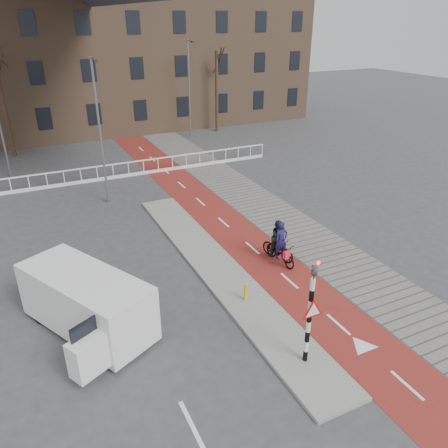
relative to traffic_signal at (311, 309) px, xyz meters
name	(u,v)px	position (x,y,z in m)	size (l,w,h in m)	color
ground	(285,320)	(0.60, 2.02, -1.99)	(120.00, 120.00, 0.00)	#38383A
bike_lane	(208,208)	(2.10, 12.02, -1.98)	(2.50, 60.00, 0.01)	maroon
sidewalk	(253,200)	(4.90, 12.02, -1.98)	(3.00, 60.00, 0.01)	slate
curb_island	(218,268)	(-0.10, 6.02, -1.93)	(1.80, 16.00, 0.12)	gray
traffic_signal	(311,309)	(0.00, 0.00, 0.00)	(0.80, 0.80, 3.68)	black
bollard	(246,292)	(-0.15, 3.51, -1.53)	(0.12, 0.12, 0.68)	#E0AF0C
cyclist_near	(281,249)	(2.52, 5.39, -1.35)	(0.83, 1.86, 1.89)	black
cyclist_far	(278,243)	(2.59, 5.71, -1.23)	(0.98, 1.72, 1.80)	black
van	(86,301)	(-5.51, 4.50, -0.91)	(3.90, 5.12, 2.05)	white
railing	(65,181)	(-4.40, 19.02, -1.68)	(28.00, 0.10, 0.99)	silver
townhouse_row	(51,38)	(-2.40, 34.02, 5.82)	(46.00, 10.00, 15.90)	#7F6047
tree_mid	(4,105)	(-6.91, 27.28, 1.74)	(0.26, 0.26, 7.46)	#332016
tree_right	(217,92)	(10.00, 27.81, 1.41)	(0.27, 0.27, 6.81)	#332016
streetlight_near	(100,134)	(-2.56, 15.25, 1.86)	(0.12, 0.12, 7.71)	slate
streetlight_right	(189,90)	(7.11, 26.99, 1.91)	(0.12, 0.12, 7.79)	slate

